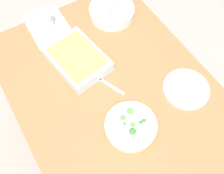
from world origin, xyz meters
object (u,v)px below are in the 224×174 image
object	(u,v)px
stew_bowl	(112,11)
baking_dish	(77,59)
broccoli_bowl	(131,126)
side_plate	(186,89)
drink_cup	(47,21)
fork_on_table	(106,83)
spoon_by_stew	(118,18)

from	to	relation	value
stew_bowl	baking_dish	size ratio (longest dim) A/B	0.76
broccoli_bowl	side_plate	size ratio (longest dim) A/B	1.02
drink_cup	side_plate	distance (m)	0.80
stew_bowl	broccoli_bowl	size ratio (longest dim) A/B	1.12
broccoli_bowl	baking_dish	distance (m)	0.43
fork_on_table	baking_dish	bearing A→B (deg)	-161.32
broccoli_bowl	drink_cup	xyz separation A→B (m)	(-0.72, -0.06, 0.01)
stew_bowl	fork_on_table	xyz separation A→B (m)	(0.36, -0.25, -0.03)
drink_cup	side_plate	bearing A→B (deg)	29.28
spoon_by_stew	stew_bowl	bearing A→B (deg)	-152.28
stew_bowl	broccoli_bowl	bearing A→B (deg)	-24.44
drink_cup	side_plate	world-z (taller)	drink_cup
broccoli_bowl	spoon_by_stew	bearing A→B (deg)	152.55
baking_dish	drink_cup	world-z (taller)	drink_cup
spoon_by_stew	baking_dish	bearing A→B (deg)	-65.84
drink_cup	fork_on_table	size ratio (longest dim) A/B	0.50
broccoli_bowl	side_plate	world-z (taller)	broccoli_bowl
broccoli_bowl	spoon_by_stew	world-z (taller)	broccoli_bowl
drink_cup	fork_on_table	bearing A→B (deg)	10.43
baking_dish	spoon_by_stew	distance (m)	0.36
stew_bowl	baking_dish	distance (m)	0.36
stew_bowl	drink_cup	bearing A→B (deg)	-108.15
broccoli_bowl	fork_on_table	bearing A→B (deg)	173.81
stew_bowl	baking_dish	bearing A→B (deg)	-59.05
broccoli_bowl	baking_dish	world-z (taller)	broccoli_bowl
drink_cup	fork_on_table	world-z (taller)	drink_cup
stew_bowl	drink_cup	xyz separation A→B (m)	(-0.11, -0.34, 0.01)
broccoli_bowl	side_plate	bearing A→B (deg)	94.40
baking_dish	drink_cup	distance (m)	0.30
stew_bowl	side_plate	world-z (taller)	stew_bowl
stew_bowl	side_plate	xyz separation A→B (m)	(0.59, 0.05, -0.03)
fork_on_table	stew_bowl	bearing A→B (deg)	145.36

